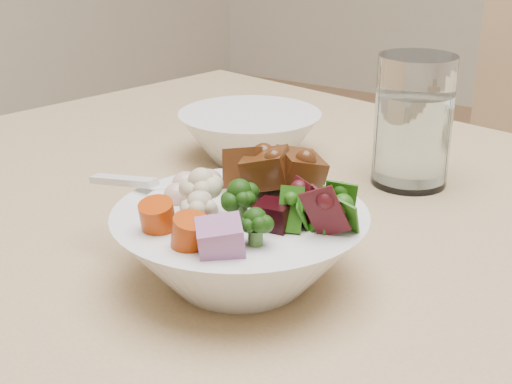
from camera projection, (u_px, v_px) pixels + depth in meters
food_bowl at (243, 241)px, 0.54m from camera, size 0.19×0.19×0.10m
soup_spoon at (155, 194)px, 0.57m from camera, size 0.10×0.03×0.02m
water_glass at (413, 126)px, 0.72m from camera, size 0.08×0.08×0.13m
side_bowl at (250, 136)px, 0.81m from camera, size 0.16×0.16×0.05m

